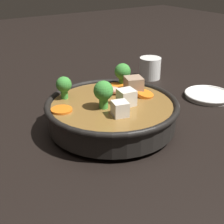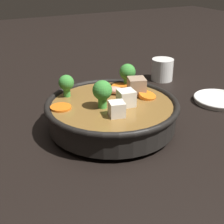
{
  "view_description": "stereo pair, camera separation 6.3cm",
  "coord_description": "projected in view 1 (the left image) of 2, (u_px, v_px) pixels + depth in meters",
  "views": [
    {
      "loc": [
        0.47,
        -0.32,
        0.31
      ],
      "look_at": [
        0.0,
        0.0,
        0.04
      ],
      "focal_mm": 50.0,
      "sensor_mm": 36.0,
      "label": 1
    },
    {
      "loc": [
        0.5,
        -0.26,
        0.31
      ],
      "look_at": [
        0.0,
        0.0,
        0.04
      ],
      "focal_mm": 50.0,
      "sensor_mm": 36.0,
      "label": 2
    }
  ],
  "objects": [
    {
      "name": "side_saucer",
      "position": [
        209.0,
        95.0,
        0.79
      ],
      "size": [
        0.12,
        0.12,
        0.01
      ],
      "color": "white",
      "rests_on": "ground_plane"
    },
    {
      "name": "ground_plane",
      "position": [
        112.0,
        129.0,
        0.65
      ],
      "size": [
        3.0,
        3.0,
        0.0
      ],
      "primitive_type": "plane",
      "color": "black"
    },
    {
      "name": "stirfry_bowl",
      "position": [
        112.0,
        111.0,
        0.63
      ],
      "size": [
        0.27,
        0.27,
        0.11
      ],
      "color": "black",
      "rests_on": "ground_plane"
    },
    {
      "name": "tea_cup",
      "position": [
        150.0,
        68.0,
        0.91
      ],
      "size": [
        0.06,
        0.06,
        0.06
      ],
      "color": "white",
      "rests_on": "ground_plane"
    }
  ]
}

